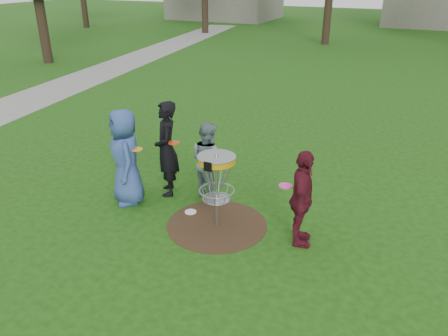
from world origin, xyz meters
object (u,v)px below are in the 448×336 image
at_px(player_black, 167,149).
at_px(disc_golf_basket, 217,174).
at_px(player_maroon, 302,199).
at_px(player_blue, 126,157).
at_px(player_grey, 208,160).

xyz_separation_m(player_black, disc_golf_basket, (1.44, -0.72, 0.06)).
bearing_deg(player_maroon, player_blue, 76.25).
bearing_deg(disc_golf_basket, player_black, 153.44).
height_order(player_grey, disc_golf_basket, player_grey).
bearing_deg(player_grey, player_maroon, -178.20).
relative_size(player_maroon, disc_golf_basket, 1.20).
bearing_deg(player_grey, player_black, 39.39).
bearing_deg(player_blue, disc_golf_basket, 43.12).
xyz_separation_m(player_blue, disc_golf_basket, (1.95, -0.08, 0.08)).
xyz_separation_m(player_blue, player_black, (0.51, 0.64, 0.02)).
height_order(player_blue, player_black, player_black).
xyz_separation_m(player_grey, player_maroon, (2.12, -0.86, 0.05)).
distance_m(player_blue, player_maroon, 3.43).
bearing_deg(disc_golf_basket, player_maroon, 2.98).
distance_m(player_blue, player_black, 0.82).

